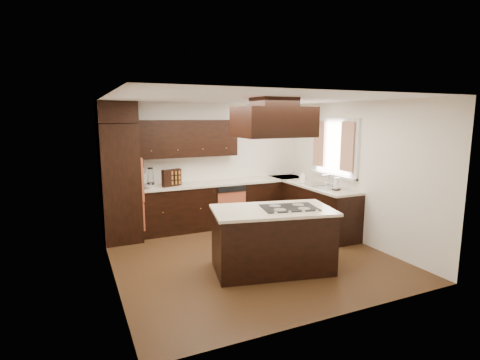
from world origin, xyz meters
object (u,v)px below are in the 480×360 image
(oven_column, at_px, (120,183))
(range_hood, at_px, (274,122))
(spice_rack, at_px, (172,178))
(island, at_px, (272,241))

(oven_column, bearing_deg, range_hood, -50.26)
(oven_column, bearing_deg, spice_rack, 1.45)
(oven_column, relative_size, island, 1.27)
(island, distance_m, range_hood, 1.72)
(oven_column, distance_m, island, 3.03)
(island, bearing_deg, oven_column, 140.53)
(oven_column, xyz_separation_m, range_hood, (1.88, -2.25, 1.10))
(island, relative_size, spice_rack, 4.25)
(spice_rack, bearing_deg, oven_column, 160.98)
(island, xyz_separation_m, range_hood, (0.04, 0.08, 1.72))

